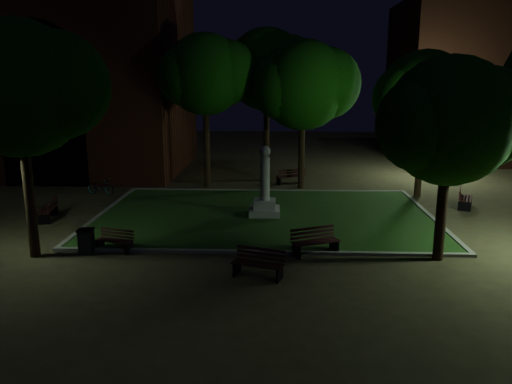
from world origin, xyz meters
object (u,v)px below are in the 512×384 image
(bench_near_left, at_px, (259,264))
(bench_left_side, at_px, (48,210))
(bench_west_near, at_px, (115,241))
(monument, at_px, (265,196))
(bench_right_side, at_px, (464,199))
(bench_far_side, at_px, (291,177))
(bench_near_right, at_px, (315,242))
(bicycle, at_px, (101,187))
(trash_bin, at_px, (86,241))

(bench_near_left, xyz_separation_m, bench_left_side, (-9.72, 6.25, 0.01))
(bench_west_near, xyz_separation_m, bench_left_side, (-4.30, 3.92, 0.08))
(monument, bearing_deg, bench_near_left, -90.07)
(bench_west_near, relative_size, bench_right_side, 0.83)
(bench_west_near, bearing_deg, bench_far_side, 76.99)
(bench_near_left, bearing_deg, bench_near_right, 67.08)
(bicycle, bearing_deg, bench_right_side, -81.54)
(bench_right_side, bearing_deg, bench_near_left, 155.29)
(bench_near_right, bearing_deg, bench_left_side, 136.93)
(bench_near_right, xyz_separation_m, bench_right_side, (7.85, 7.05, -0.01))
(bench_near_left, xyz_separation_m, bench_west_near, (-5.42, 2.32, -0.06))
(bench_near_left, height_order, bench_right_side, bench_right_side)
(bicycle, bearing_deg, monument, -99.40)
(bench_near_right, relative_size, bench_west_near, 1.23)
(bench_right_side, height_order, bicycle, bench_right_side)
(bench_near_left, distance_m, bench_near_right, 2.96)
(bench_far_side, bearing_deg, bench_west_near, 39.44)
(bench_near_right, bearing_deg, trash_bin, 157.76)
(bench_west_near, bearing_deg, bicycle, 128.52)
(bench_near_right, relative_size, bench_left_side, 1.03)
(monument, xyz_separation_m, bench_west_near, (-5.43, -4.94, -0.59))
(trash_bin, bearing_deg, bench_far_side, 58.33)
(bench_left_side, height_order, bench_far_side, bench_far_side)
(bench_far_side, xyz_separation_m, bicycle, (-10.53, -3.16, -0.01))
(bench_near_left, xyz_separation_m, bench_right_side, (9.80, 9.27, 0.01))
(bench_left_side, relative_size, bicycle, 1.09)
(bench_near_left, relative_size, bench_near_right, 0.95)
(bench_west_near, bearing_deg, bench_near_right, 15.44)
(bench_west_near, bearing_deg, trash_bin, -142.49)
(bench_right_side, xyz_separation_m, bicycle, (-18.94, 2.08, -0.01))
(bench_left_side, distance_m, trash_bin, 5.45)
(bench_left_side, distance_m, bicycle, 5.15)
(bench_west_near, bearing_deg, monument, 58.45)
(bench_right_side, bearing_deg, bicycle, 105.60)
(bench_far_side, bearing_deg, monument, 57.84)
(bench_near_right, distance_m, bench_west_near, 7.38)
(bench_right_side, relative_size, bicycle, 1.11)
(monument, distance_m, bench_west_near, 7.36)
(bench_left_side, bearing_deg, bicycle, 162.18)
(bench_far_side, height_order, bicycle, bench_far_side)
(monument, xyz_separation_m, bench_near_left, (-0.01, -7.26, -0.52))
(bench_left_side, height_order, trash_bin, bench_left_side)
(monument, distance_m, bench_right_side, 10.01)
(bench_west_near, relative_size, bench_far_side, 0.83)
(bench_far_side, distance_m, bicycle, 10.99)
(monument, height_order, bench_far_side, monument)
(monument, height_order, bench_west_near, monument)
(bench_near_left, xyz_separation_m, bench_near_right, (1.95, 2.23, 0.02))
(bench_near_right, distance_m, bench_right_side, 10.55)
(monument, relative_size, bench_left_side, 1.78)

